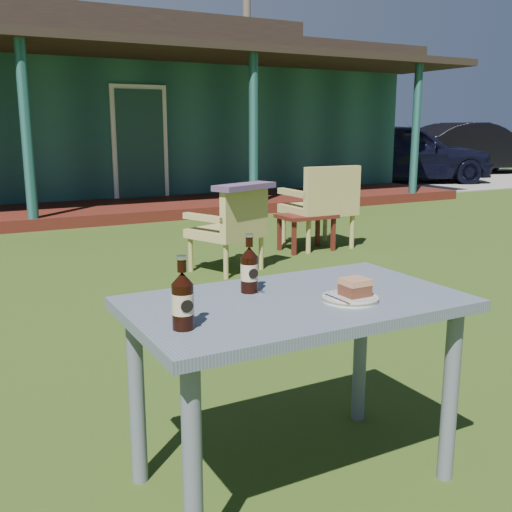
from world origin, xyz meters
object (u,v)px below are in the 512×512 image
cola_bottle_far (183,300)px  armchair_right (322,202)px  car_near (401,153)px  car_far (474,148)px  cafe_table (295,325)px  cake_slice (355,287)px  side_table (306,220)px  cola_bottle_near (249,269)px  plate (350,298)px  armchair_left (232,225)px

cola_bottle_far → armchair_right: size_ratio=0.25×
car_near → car_far: size_ratio=0.97×
car_near → cafe_table: 12.81m
cola_bottle_far → car_far: bearing=39.2°
car_far → cake_slice: (-12.45, -10.68, 0.05)m
armchair_right → side_table: (-0.23, -0.04, -0.17)m
car_far → cola_bottle_near: bearing=139.0°
plate → armchair_right: (2.49, 3.78, -0.21)m
plate → car_far: bearing=40.6°
cafe_table → cake_slice: cake_slice is taller
plate → cake_slice: size_ratio=2.22×
car_near → armchair_left: 9.73m
car_far → armchair_right: car_far is taller
armchair_right → plate: bearing=-123.4°
car_near → cola_bottle_far: bearing=155.1°
cola_bottle_near → armchair_left: size_ratio=0.28×
cola_bottle_near → side_table: cola_bottle_near is taller
cola_bottle_far → armchair_right: (3.13, 3.79, -0.30)m
plate → side_table: (2.26, 3.74, -0.39)m
cafe_table → plate: plate is taller
cafe_table → armchair_right: (2.65, 3.67, -0.10)m
cafe_table → cola_bottle_far: cola_bottle_far is taller
plate → cake_slice: bearing=11.9°
cake_slice → armchair_right: size_ratio=0.10×
car_near → side_table: car_near is taller
car_near → cola_bottle_far: (-9.27, -9.43, 0.09)m
armchair_left → side_table: size_ratio=1.30×
cake_slice → armchair_right: bearing=56.8°
car_near → side_table: size_ratio=7.04×
car_near → cake_slice: car_near is taller
cola_bottle_near → armchair_left: 3.31m
armchair_left → cola_bottle_far: bearing=-118.4°
plate → armchair_left: armchair_left is taller
car_far → armchair_right: 12.14m
cafe_table → cola_bottle_far: (-0.48, -0.12, 0.19)m
car_far → cola_bottle_far: size_ratio=19.07×
cafe_table → cola_bottle_far: size_ratio=5.24×
car_far → cafe_table: bearing=139.7°
car_far → armchair_right: size_ratio=4.78×
armchair_left → armchair_right: 1.47m
cake_slice → armchair_left: (1.10, 3.24, -0.33)m
car_near → cake_slice: bearing=157.2°
cola_bottle_near → armchair_left: bearing=65.1°
car_far → armchair_left: 13.57m
cola_bottle_near → cola_bottle_far: cola_bottle_far is taller
cake_slice → cola_bottle_near: 0.39m
car_far → side_table: 12.36m
cafe_table → armchair_left: (1.28, 3.14, -0.18)m
armchair_right → cola_bottle_far: bearing=-129.6°
car_far → side_table: car_far is taller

